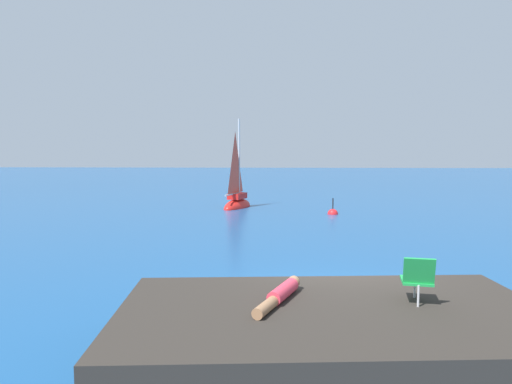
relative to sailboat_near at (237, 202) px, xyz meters
The scene contains 8 objects.
ground_plane 17.11m from the sailboat_near, 77.79° to the right, with size 160.00×160.00×0.00m, color navy.
shore_ledge 20.07m from the sailboat_near, 80.99° to the right, with size 6.75×3.72×0.87m, color #2D2823.
boulder_seaward 18.22m from the sailboat_near, 74.82° to the right, with size 1.25×1.00×0.69m, color #2E281F.
boulder_inland 18.93m from the sailboat_near, 74.01° to the right, with size 1.07×0.86×0.59m, color #272826.
sailboat_near is the anchor object (origin of this frame).
person_sunbather 19.65m from the sailboat_near, 83.20° to the right, with size 0.79×1.68×0.25m.
beach_chair 20.11m from the sailboat_near, 76.94° to the right, with size 0.57×0.67×0.80m.
marker_buoy 5.90m from the sailboat_near, 26.46° to the right, with size 0.56×0.56×1.13m.
Camera 1 is at (-1.38, -10.24, 3.35)m, focal length 32.49 mm.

